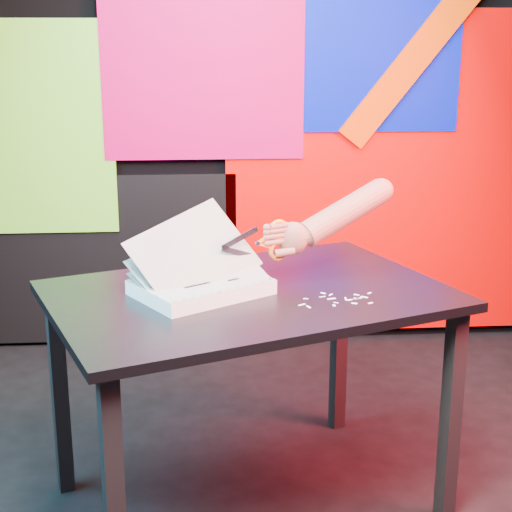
{
  "coord_description": "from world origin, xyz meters",
  "views": [
    {
      "loc": [
        -0.27,
        -2.31,
        1.52
      ],
      "look_at": [
        -0.11,
        -0.01,
        0.87
      ],
      "focal_mm": 55.0,
      "sensor_mm": 36.0,
      "label": 1
    }
  ],
  "objects": [
    {
      "name": "hand_forearm",
      "position": [
        0.18,
        0.23,
        0.94
      ],
      "size": [
        0.46,
        0.25,
        0.22
      ],
      "rotation": [
        0.0,
        0.0,
        0.44
      ],
      "color": "#A25742",
      "rests_on": "work_table"
    },
    {
      "name": "work_table",
      "position": [
        -0.13,
        0.01,
        0.66
      ],
      "size": [
        1.42,
        1.19,
        0.75
      ],
      "rotation": [
        0.0,
        0.0,
        0.37
      ],
      "color": "#242424",
      "rests_on": "ground"
    },
    {
      "name": "printout_stack",
      "position": [
        -0.28,
        -0.0,
        0.78
      ],
      "size": [
        0.47,
        0.44,
        0.29
      ],
      "rotation": [
        0.0,
        0.0,
        0.57
      ],
      "color": "beige",
      "rests_on": "work_table"
    },
    {
      "name": "backdrop",
      "position": [
        0.06,
        1.46,
        0.96
      ],
      "size": [
        2.88,
        0.05,
        2.08
      ],
      "color": "#F10000",
      "rests_on": "ground"
    },
    {
      "name": "scissors",
      "position": [
        -0.04,
        0.13,
        0.88
      ],
      "size": [
        0.22,
        0.11,
        0.14
      ],
      "rotation": [
        0.0,
        0.0,
        0.44
      ],
      "color": "#A4A4AE",
      "rests_on": "printout_stack"
    },
    {
      "name": "room",
      "position": [
        0.0,
        0.0,
        1.35
      ],
      "size": [
        3.01,
        3.01,
        2.71
      ],
      "color": "black",
      "rests_on": "ground"
    },
    {
      "name": "paper_clippings",
      "position": [
        0.15,
        -0.09,
        0.75
      ],
      "size": [
        0.24,
        0.14,
        0.0
      ],
      "color": "white",
      "rests_on": "work_table"
    }
  ]
}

